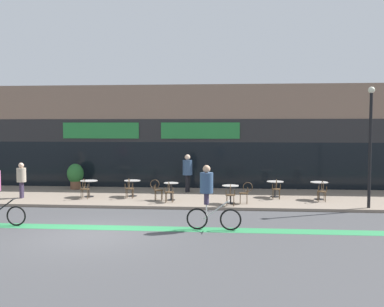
% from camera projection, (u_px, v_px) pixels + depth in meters
% --- Properties ---
extents(ground_plane, '(120.00, 120.00, 0.00)m').
position_uv_depth(ground_plane, '(91.00, 236.00, 13.78)').
color(ground_plane, '#424244').
extents(sidewalk_slab, '(40.00, 5.50, 0.12)m').
position_uv_depth(sidewalk_slab, '(140.00, 197.00, 20.98)').
color(sidewalk_slab, gray).
rests_on(sidewalk_slab, ground).
extents(storefront_facade, '(40.00, 4.06, 5.51)m').
position_uv_depth(storefront_facade, '(156.00, 137.00, 25.50)').
color(storefront_facade, '#7F6656').
rests_on(storefront_facade, ground).
extents(bike_lane_stripe, '(36.00, 0.70, 0.01)m').
position_uv_depth(bike_lane_stripe, '(102.00, 228.00, 14.87)').
color(bike_lane_stripe, '#2D844C').
rests_on(bike_lane_stripe, ground).
extents(bistro_table_0, '(0.78, 0.78, 0.75)m').
position_uv_depth(bistro_table_0, '(89.00, 185.00, 20.54)').
color(bistro_table_0, black).
rests_on(bistro_table_0, sidewalk_slab).
extents(bistro_table_1, '(0.75, 0.75, 0.74)m').
position_uv_depth(bistro_table_1, '(132.00, 185.00, 20.70)').
color(bistro_table_1, black).
rests_on(bistro_table_1, sidewalk_slab).
extents(bistro_table_2, '(0.64, 0.64, 0.77)m').
position_uv_depth(bistro_table_2, '(171.00, 188.00, 19.59)').
color(bistro_table_2, black).
rests_on(bistro_table_2, sidewalk_slab).
extents(bistro_table_3, '(0.70, 0.70, 0.76)m').
position_uv_depth(bistro_table_3, '(230.00, 191.00, 18.80)').
color(bistro_table_3, black).
rests_on(bistro_table_3, sidewalk_slab).
extents(bistro_table_4, '(0.76, 0.76, 0.72)m').
position_uv_depth(bistro_table_4, '(275.00, 186.00, 20.49)').
color(bistro_table_4, black).
rests_on(bistro_table_4, sidewalk_slab).
extents(bistro_table_5, '(0.77, 0.77, 0.78)m').
position_uv_depth(bistro_table_5, '(319.00, 187.00, 19.79)').
color(bistro_table_5, black).
rests_on(bistro_table_5, sidewalk_slab).
extents(cafe_chair_0_near, '(0.42, 0.59, 0.90)m').
position_uv_depth(cafe_chair_0_near, '(84.00, 187.00, 19.91)').
color(cafe_chair_0_near, '#4C3823').
rests_on(cafe_chair_0_near, sidewalk_slab).
extents(cafe_chair_1_near, '(0.42, 0.58, 0.90)m').
position_uv_depth(cafe_chair_1_near, '(129.00, 187.00, 20.08)').
color(cafe_chair_1_near, '#4C3823').
rests_on(cafe_chair_1_near, sidewalk_slab).
extents(cafe_chair_2_near, '(0.41, 0.58, 0.90)m').
position_uv_depth(cafe_chair_2_near, '(169.00, 191.00, 18.97)').
color(cafe_chair_2_near, '#4C3823').
rests_on(cafe_chair_2_near, sidewalk_slab).
extents(cafe_chair_2_side, '(0.58, 0.41, 0.90)m').
position_uv_depth(cafe_chair_2_side, '(157.00, 188.00, 19.64)').
color(cafe_chair_2_side, '#4C3823').
rests_on(cafe_chair_2_side, sidewalk_slab).
extents(cafe_chair_3_near, '(0.41, 0.58, 0.90)m').
position_uv_depth(cafe_chair_3_near, '(230.00, 193.00, 18.18)').
color(cafe_chair_3_near, '#4C3823').
rests_on(cafe_chair_3_near, sidewalk_slab).
extents(cafe_chair_3_side, '(0.58, 0.40, 0.90)m').
position_uv_depth(cafe_chair_3_side, '(245.00, 191.00, 18.74)').
color(cafe_chair_3_side, '#4C3823').
rests_on(cafe_chair_3_side, sidewalk_slab).
extents(cafe_chair_4_near, '(0.42, 0.58, 0.90)m').
position_uv_depth(cafe_chair_4_near, '(276.00, 188.00, 19.87)').
color(cafe_chair_4_near, '#4C3823').
rests_on(cafe_chair_4_near, sidewalk_slab).
extents(cafe_chair_5_near, '(0.41, 0.58, 0.90)m').
position_uv_depth(cafe_chair_5_near, '(322.00, 190.00, 19.17)').
color(cafe_chair_5_near, '#4C3823').
rests_on(cafe_chair_5_near, sidewalk_slab).
extents(planter_pot, '(0.84, 0.84, 1.31)m').
position_uv_depth(planter_pot, '(75.00, 175.00, 23.02)').
color(planter_pot, brown).
rests_on(planter_pot, sidewalk_slab).
extents(lamp_post, '(0.26, 0.26, 4.78)m').
position_uv_depth(lamp_post, '(370.00, 138.00, 17.63)').
color(lamp_post, black).
rests_on(lamp_post, sidewalk_slab).
extents(cyclist_0, '(1.79, 0.49, 2.11)m').
position_uv_depth(cyclist_0, '(209.00, 193.00, 14.50)').
color(cyclist_0, black).
rests_on(cyclist_0, ground).
extents(pedestrian_near_end, '(0.58, 0.58, 1.85)m').
position_uv_depth(pedestrian_near_end, '(187.00, 170.00, 21.98)').
color(pedestrian_near_end, black).
rests_on(pedestrian_near_end, sidewalk_slab).
extents(pedestrian_far_end, '(0.46, 0.46, 1.60)m').
position_uv_depth(pedestrian_far_end, '(21.00, 177.00, 20.17)').
color(pedestrian_far_end, '#382D47').
rests_on(pedestrian_far_end, sidewalk_slab).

